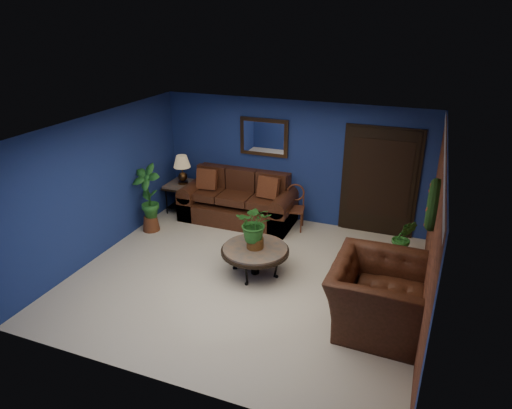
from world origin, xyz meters
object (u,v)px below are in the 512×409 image
at_px(coffee_table, 255,251).
at_px(armchair, 377,295).
at_px(end_table, 184,190).
at_px(table_lamp, 182,166).
at_px(side_chair, 295,204).
at_px(sofa, 239,204).

bearing_deg(coffee_table, armchair, -17.23).
xyz_separation_m(coffee_table, armchair, (2.06, -0.64, 0.04)).
relative_size(coffee_table, end_table, 1.61).
relative_size(end_table, table_lamp, 1.16).
relative_size(side_chair, armchair, 0.63).
bearing_deg(end_table, side_chair, 1.51).
xyz_separation_m(coffee_table, end_table, (-2.39, 1.87, 0.06)).
xyz_separation_m(coffee_table, table_lamp, (-2.39, 1.87, 0.60)).
bearing_deg(sofa, armchair, -38.94).
relative_size(end_table, armchair, 0.49).
height_order(sofa, side_chair, sofa).
distance_m(coffee_table, end_table, 3.04).
distance_m(sofa, coffee_table, 2.21).
bearing_deg(side_chair, table_lamp, 172.07).
xyz_separation_m(sofa, table_lamp, (-1.30, -0.04, 0.69)).
relative_size(coffee_table, table_lamp, 1.88).
relative_size(sofa, armchair, 1.63).
xyz_separation_m(sofa, side_chair, (1.20, 0.03, 0.16)).
height_order(table_lamp, side_chair, table_lamp).
distance_m(sofa, armchair, 4.06).
bearing_deg(end_table, coffee_table, -38.04).
xyz_separation_m(end_table, armchair, (4.45, -2.51, -0.03)).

